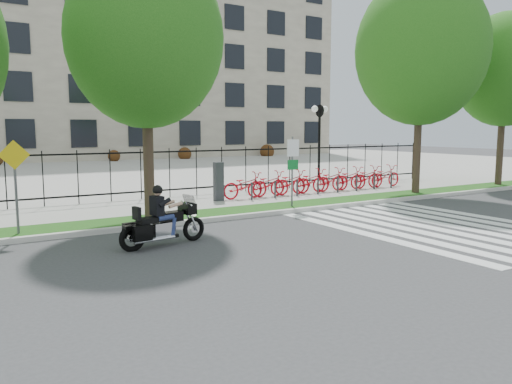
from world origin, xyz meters
TOP-DOWN VIEW (x-y plane):
  - ground at (0.00, 0.00)m, footprint 120.00×120.00m
  - curb at (0.00, 4.10)m, footprint 60.00×0.20m
  - grass_verge at (0.00, 4.95)m, footprint 60.00×1.50m
  - sidewalk at (0.00, 7.45)m, footprint 60.00×3.50m
  - plaza at (0.00, 25.00)m, footprint 80.00×34.00m
  - crosswalk_stripes at (4.83, 0.00)m, footprint 5.70×8.00m
  - iron_fence at (0.00, 9.20)m, footprint 30.00×0.06m
  - office_building at (0.00, 44.92)m, footprint 60.00×21.90m
  - lamp_post_right at (10.00, 12.00)m, footprint 1.06×0.70m
  - street_tree_1 at (-2.38, 4.95)m, footprint 4.70×4.70m
  - street_tree_2 at (9.75, 4.95)m, footprint 5.55×5.55m
  - street_tree_3 at (15.82, 4.95)m, footprint 4.79×4.79m
  - bike_share_station at (6.20, 7.20)m, footprint 10.07×0.89m
  - sign_pole_regulatory at (2.82, 4.58)m, footprint 0.50×0.09m
  - sign_pole_warning at (-6.16, 4.58)m, footprint 0.78×0.09m
  - motorcycle_rider at (-3.14, 1.83)m, footprint 2.41×0.88m

SIDE VIEW (x-z plane):
  - ground at x=0.00m, z-range 0.00..0.00m
  - crosswalk_stripes at x=4.83m, z-range 0.00..0.01m
  - plaza at x=0.00m, z-range 0.00..0.10m
  - curb at x=0.00m, z-range 0.00..0.15m
  - grass_verge at x=0.00m, z-range 0.00..0.15m
  - sidewalk at x=0.00m, z-range 0.00..0.15m
  - motorcycle_rider at x=-3.14m, z-range -0.31..1.55m
  - bike_share_station at x=6.20m, z-range -0.07..1.43m
  - iron_fence at x=0.00m, z-range 0.15..2.15m
  - sign_pole_regulatory at x=2.82m, z-range 0.49..2.99m
  - sign_pole_warning at x=-6.16m, z-range 0.50..2.99m
  - lamp_post_right at x=10.00m, z-range 1.08..5.33m
  - street_tree_1 at x=-2.38m, z-range 1.53..9.71m
  - street_tree_3 at x=15.82m, z-range 1.58..9.97m
  - street_tree_2 at x=9.75m, z-range 1.59..10.89m
  - office_building at x=0.00m, z-range -0.11..20.04m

